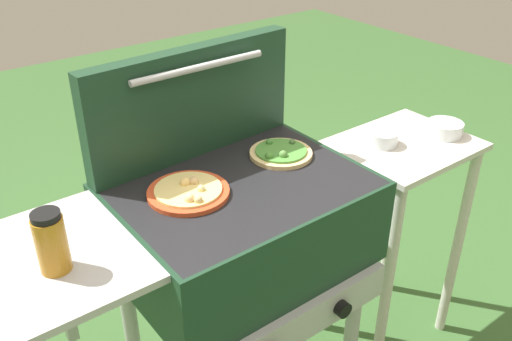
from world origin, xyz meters
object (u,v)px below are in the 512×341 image
object	(u,v)px
grill	(238,232)
topping_bowl_far	(445,129)
pizza_veggie	(281,153)
topping_bowl_near	(383,139)
sauce_jar	(51,242)
pizza_cheese	(189,191)
prep_table	(396,205)

from	to	relation	value
grill	topping_bowl_far	bearing A→B (deg)	-2.51
pizza_veggie	topping_bowl_far	bearing A→B (deg)	-8.43
topping_bowl_near	topping_bowl_far	bearing A→B (deg)	-19.26
pizza_veggie	sauce_jar	size ratio (longest dim) A/B	1.29
sauce_jar	topping_bowl_far	xyz separation A→B (m)	(1.30, 0.01, -0.13)
pizza_cheese	prep_table	bearing A→B (deg)	-2.34
pizza_cheese	topping_bowl_near	distance (m)	0.73
pizza_cheese	prep_table	size ratio (longest dim) A/B	0.25
grill	pizza_cheese	size ratio (longest dim) A/B	4.73
prep_table	pizza_veggie	bearing A→B (deg)	173.73
prep_table	pizza_cheese	bearing A→B (deg)	177.66
pizza_cheese	grill	bearing A→B (deg)	-17.18
pizza_veggie	topping_bowl_far	size ratio (longest dim) A/B	1.48
grill	sauce_jar	bearing A→B (deg)	-174.88
grill	sauce_jar	distance (m)	0.52
topping_bowl_near	prep_table	bearing A→B (deg)	-26.90
pizza_cheese	topping_bowl_far	bearing A→B (deg)	-4.42
topping_bowl_near	topping_bowl_far	distance (m)	0.23
pizza_cheese	pizza_veggie	size ratio (longest dim) A/B	1.16
pizza_cheese	topping_bowl_far	xyz separation A→B (m)	(0.94, -0.07, -0.07)
prep_table	topping_bowl_far	world-z (taller)	topping_bowl_far
prep_table	grill	bearing A→B (deg)	-179.63
sauce_jar	topping_bowl_near	xyz separation A→B (m)	(1.08, 0.08, -0.13)
prep_table	topping_bowl_far	size ratio (longest dim) A/B	6.91
pizza_veggie	topping_bowl_near	size ratio (longest dim) A/B	1.83
grill	topping_bowl_far	distance (m)	0.83
grill	pizza_cheese	xyz separation A→B (m)	(-0.12, 0.04, 0.15)
pizza_veggie	topping_bowl_far	xyz separation A→B (m)	(0.63, -0.09, -0.07)
prep_table	topping_bowl_near	size ratio (longest dim) A/B	8.54
prep_table	topping_bowl_near	distance (m)	0.27
grill	pizza_cheese	bearing A→B (deg)	162.82
pizza_cheese	prep_table	distance (m)	0.86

